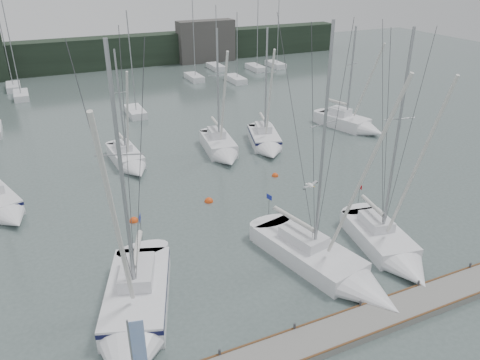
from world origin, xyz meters
name	(u,v)px	position (x,y,z in m)	size (l,w,h in m)	color
ground	(288,278)	(0.00, 0.00, 0.00)	(160.00, 160.00, 0.00)	#4E5F5B
dock	(339,332)	(0.00, -5.00, 0.20)	(24.00, 2.00, 0.40)	slate
far_treeline	(100,53)	(0.00, 62.00, 2.50)	(90.00, 4.00, 5.00)	black
far_building_right	(206,41)	(18.00, 60.00, 3.50)	(10.00, 3.00, 7.00)	#44413E
mast_forest	(60,96)	(-8.16, 45.14, 0.47)	(58.64, 26.89, 14.84)	silver
sailboat_near_left	(134,319)	(-9.08, -0.33, 0.64)	(6.19, 10.28, 15.10)	silver
sailboat_near_center	(336,270)	(2.51, -1.13, 0.53)	(5.16, 10.74, 15.33)	silver
sailboat_near_right	(392,251)	(6.86, -0.93, 0.53)	(4.09, 8.53, 14.63)	silver
sailboat_mid_a	(1,206)	(-15.11, 15.36, 0.57)	(4.54, 7.60, 11.24)	silver
sailboat_mid_b	(130,161)	(-4.77, 19.80, 0.51)	(2.69, 7.34, 10.85)	silver
sailboat_mid_c	(222,149)	(3.68, 18.78, 0.61)	(3.53, 7.71, 12.19)	silver
sailboat_mid_d	(266,143)	(8.31, 18.60, 0.60)	(4.67, 7.87, 12.10)	silver
sailboat_mid_e	(354,125)	(19.42, 19.39, 0.59)	(4.77, 8.25, 11.51)	silver
buoy_a	(209,202)	(-0.79, 10.73, 0.00)	(0.67, 0.67, 0.67)	#DC4613
buoy_b	(275,176)	(6.05, 12.66, 0.00)	(0.56, 0.56, 0.56)	#DC4613
buoy_c	(134,221)	(-6.68, 10.22, 0.00)	(0.65, 0.65, 0.65)	#DC4613
dock_banner	(137,353)	(-9.81, -4.82, 2.87)	(0.62, 0.19, 4.18)	gray
seagull	(310,185)	(-0.45, -2.26, 7.17)	(0.98, 0.49, 0.20)	white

